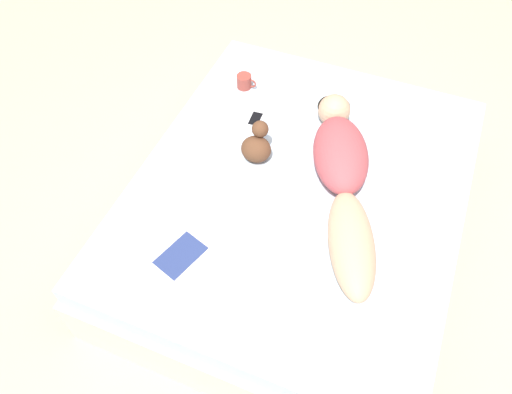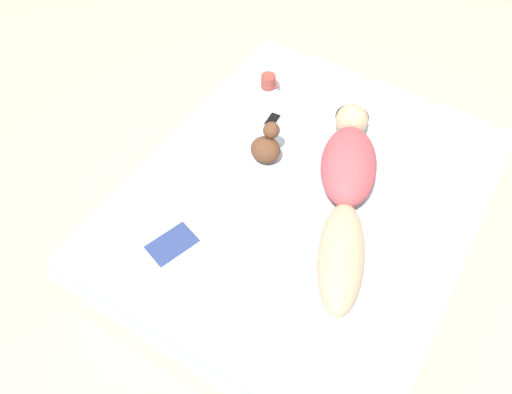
{
  "view_description": "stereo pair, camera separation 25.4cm",
  "coord_description": "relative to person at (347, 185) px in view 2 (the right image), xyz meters",
  "views": [
    {
      "loc": [
        0.41,
        -1.63,
        2.59
      ],
      "look_at": [
        -0.17,
        -0.2,
        0.56
      ],
      "focal_mm": 35.0,
      "sensor_mm": 36.0,
      "label": 1
    },
    {
      "loc": [
        0.64,
        -1.51,
        2.59
      ],
      "look_at": [
        -0.17,
        -0.2,
        0.56
      ],
      "focal_mm": 35.0,
      "sensor_mm": 36.0,
      "label": 2
    }
  ],
  "objects": [
    {
      "name": "coffee_mug",
      "position": [
        -0.78,
        0.53,
        -0.05
      ],
      "size": [
        0.13,
        0.09,
        0.09
      ],
      "color": "#993D33",
      "rests_on": "bed"
    },
    {
      "name": "bed",
      "position": [
        -0.2,
        -0.08,
        -0.35
      ],
      "size": [
        1.75,
        2.11,
        0.51
      ],
      "color": "beige",
      "rests_on": "ground_plane"
    },
    {
      "name": "ground_plane",
      "position": [
        -0.2,
        -0.08,
        -0.61
      ],
      "size": [
        12.0,
        12.0,
        0.0
      ],
      "primitive_type": "plane",
      "color": "#B7A88E"
    },
    {
      "name": "plush_toy",
      "position": [
        -0.49,
        0.02,
        -0.01
      ],
      "size": [
        0.17,
        0.18,
        0.22
      ],
      "color": "brown",
      "rests_on": "bed"
    },
    {
      "name": "person",
      "position": [
        0.0,
        0.0,
        0.0
      ],
      "size": [
        0.68,
        1.29,
        0.21
      ],
      "rotation": [
        0.0,
        0.0,
        0.38
      ],
      "color": "tan",
      "rests_on": "bed"
    },
    {
      "name": "cell_phone",
      "position": [
        -0.6,
        0.28,
        -0.09
      ],
      "size": [
        0.08,
        0.14,
        0.01
      ],
      "rotation": [
        0.0,
        0.0,
        0.08
      ],
      "color": "silver",
      "rests_on": "bed"
    },
    {
      "name": "open_magazine",
      "position": [
        -0.69,
        -0.68,
        -0.09
      ],
      "size": [
        0.54,
        0.46,
        0.01
      ],
      "rotation": [
        0.0,
        0.0,
        -0.32
      ],
      "color": "silver",
      "rests_on": "bed"
    }
  ]
}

